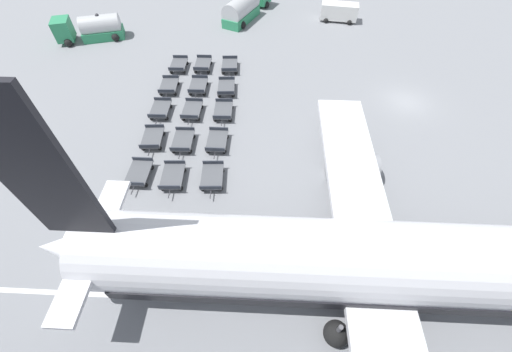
{
  "coord_description": "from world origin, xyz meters",
  "views": [
    {
      "loc": [
        25.52,
        -13.44,
        18.72
      ],
      "look_at": [
        11.48,
        -14.05,
        1.81
      ],
      "focal_mm": 22.0,
      "sensor_mm": 36.0,
      "label": 1
    }
  ],
  "objects": [
    {
      "name": "fuel_tanker_primary",
      "position": [
        -17.62,
        -16.73,
        1.36
      ],
      "size": [
        9.76,
        6.2,
        3.18
      ],
      "color": "#2D8C5B",
      "rests_on": "ground_plane"
    },
    {
      "name": "baggage_dolly_row_mid_a_col_c",
      "position": [
        2.79,
        -20.31,
        0.47
      ],
      "size": [
        3.25,
        1.76,
        0.92
      ],
      "color": "#515459",
      "rests_on": "ground_plane"
    },
    {
      "name": "baggage_dolly_row_mid_a_col_e",
      "position": [
        10.7,
        -20.39,
        0.47
      ],
      "size": [
        3.27,
        1.81,
        0.92
      ],
      "color": "#515459",
      "rests_on": "ground_plane"
    },
    {
      "name": "baggage_dolly_row_mid_a_col_d",
      "position": [
        6.84,
        -20.36,
        0.47
      ],
      "size": [
        3.25,
        1.75,
        0.92
      ],
      "color": "#515459",
      "rests_on": "ground_plane"
    },
    {
      "name": "baggage_dolly_row_near_col_c",
      "position": [
        2.81,
        -23.24,
        0.47
      ],
      "size": [
        3.25,
        1.76,
        0.92
      ],
      "color": "#515459",
      "rests_on": "ground_plane"
    },
    {
      "name": "baggage_dolly_row_mid_b_col_e",
      "position": [
        10.61,
        -17.41,
        0.47
      ],
      "size": [
        3.28,
        1.82,
        0.92
      ],
      "color": "#515459",
      "rests_on": "ground_plane"
    },
    {
      "name": "baggage_dolly_row_mid_b_col_c",
      "position": [
        2.75,
        -17.44,
        0.47
      ],
      "size": [
        3.26,
        1.78,
        0.92
      ],
      "color": "#515459",
      "rests_on": "ground_plane"
    },
    {
      "name": "baggage_dolly_row_near_col_b",
      "position": [
        -0.89,
        -23.27,
        0.47
      ],
      "size": [
        3.27,
        1.81,
        0.92
      ],
      "color": "#515459",
      "rests_on": "ground_plane"
    },
    {
      "name": "baggage_dolly_row_near_col_a",
      "position": [
        -4.77,
        -23.08,
        0.47
      ],
      "size": [
        3.25,
        1.76,
        0.92
      ],
      "color": "#515459",
      "rests_on": "ground_plane"
    },
    {
      "name": "baggage_dolly_row_mid_a_col_b",
      "position": [
        -1.03,
        -20.35,
        0.47
      ],
      "size": [
        3.24,
        1.74,
        0.92
      ],
      "color": "#515459",
      "rests_on": "ground_plane"
    },
    {
      "name": "baggage_dolly_row_mid_b_col_b",
      "position": [
        -0.87,
        -17.53,
        0.47
      ],
      "size": [
        3.28,
        1.84,
        0.92
      ],
      "color": "#515459",
      "rests_on": "ground_plane"
    },
    {
      "name": "stand_guidance_stripe",
      "position": [
        19.51,
        -14.52,
        0.0
      ],
      "size": [
        0.38,
        31.89,
        0.01
      ],
      "color": "white",
      "rests_on": "ground_plane"
    },
    {
      "name": "ground_plane",
      "position": [
        0.0,
        0.0,
        0.0
      ],
      "size": [
        500.0,
        500.0,
        0.0
      ],
      "primitive_type": "plane",
      "color": "gray"
    },
    {
      "name": "baggage_dolly_row_mid_b_col_a",
      "position": [
        -4.89,
        -17.59,
        0.47
      ],
      "size": [
        3.28,
        1.84,
        0.92
      ],
      "color": "#515459",
      "rests_on": "ground_plane"
    },
    {
      "name": "baggage_dolly_row_near_col_d",
      "position": [
        6.62,
        -22.98,
        0.47
      ],
      "size": [
        3.29,
        1.85,
        0.92
      ],
      "color": "#515459",
      "rests_on": "ground_plane"
    },
    {
      "name": "baggage_dolly_row_mid_a_col_a",
      "position": [
        -4.95,
        -20.49,
        0.47
      ],
      "size": [
        3.24,
        1.74,
        0.92
      ],
      "color": "#515459",
      "rests_on": "ground_plane"
    },
    {
      "name": "airplane",
      "position": [
        18.11,
        -6.53,
        2.9
      ],
      "size": [
        29.87,
        38.92,
        13.65
      ],
      "color": "white",
      "rests_on": "ground_plane"
    },
    {
      "name": "baggage_dolly_row_near_col_e",
      "position": [
        10.49,
        -23.04,
        0.47
      ],
      "size": [
        3.25,
        1.76,
        0.92
      ],
      "color": "#515459",
      "rests_on": "ground_plane"
    },
    {
      "name": "service_van",
      "position": [
        -17.2,
        -4.54,
        1.16
      ],
      "size": [
        2.74,
        4.84,
        2.14
      ],
      "color": "white",
      "rests_on": "ground_plane"
    },
    {
      "name": "baggage_dolly_row_mid_b_col_d",
      "position": [
        6.73,
        -17.51,
        0.47
      ],
      "size": [
        3.25,
        1.75,
        0.92
      ],
      "color": "#515459",
      "rests_on": "ground_plane"
    },
    {
      "name": "fuel_tanker_secondary",
      "position": [
        -10.98,
        -34.52,
        1.23
      ],
      "size": [
        4.57,
        7.81,
        2.89
      ],
      "color": "#2D8C5B",
      "rests_on": "ground_plane"
    }
  ]
}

